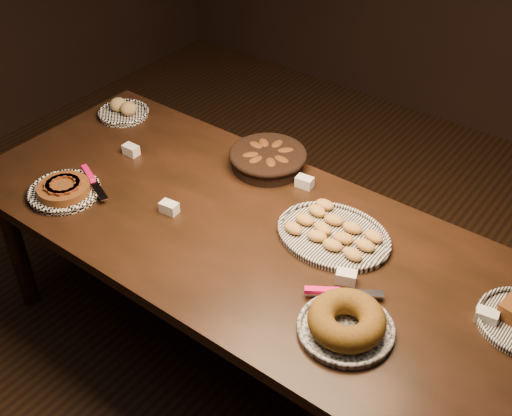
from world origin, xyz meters
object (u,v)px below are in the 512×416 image
Objects in this scene: madeleine_platter at (333,234)px; buffet_table at (251,245)px; apple_tart_plate at (65,190)px; bundt_cake_plate at (346,323)px.

buffet_table is at bearing -166.18° from madeleine_platter.
apple_tart_plate is 1.10m from madeleine_platter.
buffet_table is 5.43× the size of madeleine_platter.
buffet_table is 0.60m from bundt_cake_plate.
madeleine_platter is (1.01, 0.43, -0.00)m from apple_tart_plate.
buffet_table is at bearing 134.71° from bundt_cake_plate.
apple_tart_plate is at bearing 158.96° from bundt_cake_plate.
madeleine_platter is at bearing 102.86° from bundt_cake_plate.
madeleine_platter is (0.27, 0.15, 0.09)m from buffet_table.
buffet_table is 0.32m from madeleine_platter.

